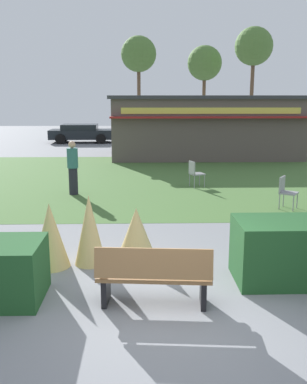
% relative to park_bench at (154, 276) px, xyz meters
% --- Properties ---
extents(ground_plane, '(80.00, 80.00, 0.00)m').
position_rel_park_bench_xyz_m(ground_plane, '(0.13, -0.26, -0.48)').
color(ground_plane, slate).
extents(lawn_patch, '(36.00, 12.00, 0.01)m').
position_rel_park_bench_xyz_m(lawn_patch, '(0.13, 10.34, -0.48)').
color(lawn_patch, '#446B33').
rests_on(lawn_patch, ground_plane).
extents(park_bench, '(1.74, 0.66, 0.95)m').
position_rel_park_bench_xyz_m(park_bench, '(0.00, 0.00, 0.00)').
color(park_bench, olive).
rests_on(park_bench, ground_plane).
extents(ornamental_grass_behind_left, '(0.68, 0.68, 1.20)m').
position_rel_park_bench_xyz_m(ornamental_grass_behind_left, '(-1.84, 1.61, 0.12)').
color(ornamental_grass_behind_left, tan).
rests_on(ornamental_grass_behind_left, ground_plane).
extents(ornamental_grass_behind_right, '(0.75, 0.75, 0.98)m').
position_rel_park_bench_xyz_m(ornamental_grass_behind_right, '(-0.28, 2.06, 0.01)').
color(ornamental_grass_behind_right, tan).
rests_on(ornamental_grass_behind_right, ground_plane).
extents(ornamental_grass_behind_center, '(0.58, 0.58, 1.32)m').
position_rel_park_bench_xyz_m(ornamental_grass_behind_center, '(-1.14, 1.73, 0.18)').
color(ornamental_grass_behind_center, tan).
rests_on(ornamental_grass_behind_center, ground_plane).
extents(food_kiosk, '(9.45, 5.00, 3.07)m').
position_rel_park_bench_xyz_m(food_kiosk, '(3.02, 16.57, 1.06)').
color(food_kiosk, '#594C47').
rests_on(food_kiosk, ground_plane).
extents(cafe_chair_west, '(0.56, 0.56, 0.89)m').
position_rel_park_bench_xyz_m(cafe_chair_west, '(1.63, 8.72, 0.05)').
color(cafe_chair_west, gray).
rests_on(cafe_chair_west, ground_plane).
extents(cafe_chair_east, '(0.61, 0.61, 0.89)m').
position_rel_park_bench_xyz_m(cafe_chair_east, '(3.79, 5.72, 0.05)').
color(cafe_chair_east, gray).
rests_on(cafe_chair_east, ground_plane).
extents(person_strolling, '(0.34, 0.34, 1.69)m').
position_rel_park_bench_xyz_m(person_strolling, '(-2.33, 7.68, 0.38)').
color(person_strolling, '#23232D').
rests_on(person_strolling, ground_plane).
extents(parked_car_west_slot, '(4.21, 2.09, 1.20)m').
position_rel_park_bench_xyz_m(parked_car_west_slot, '(-4.15, 23.46, 0.16)').
color(parked_car_west_slot, black).
rests_on(parked_car_west_slot, ground_plane).
extents(tree_left_bg, '(2.80, 2.80, 7.66)m').
position_rel_park_bench_xyz_m(tree_left_bg, '(-0.37, 30.40, 5.71)').
color(tree_left_bg, brown).
rests_on(tree_left_bg, ground_plane).
extents(tree_right_bg, '(2.80, 2.80, 7.03)m').
position_rel_park_bench_xyz_m(tree_right_bg, '(4.99, 31.15, 5.10)').
color(tree_right_bg, brown).
rests_on(tree_right_bg, ground_plane).
extents(tree_center_bg, '(2.80, 2.80, 8.00)m').
position_rel_park_bench_xyz_m(tree_center_bg, '(8.14, 27.81, 6.05)').
color(tree_center_bg, brown).
rests_on(tree_center_bg, ground_plane).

